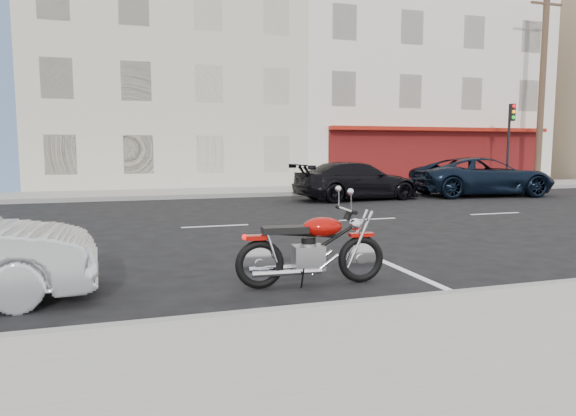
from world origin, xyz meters
name	(u,v)px	position (x,y,z in m)	size (l,w,h in m)	color
ground	(295,223)	(0.00, 0.00, 0.00)	(120.00, 120.00, 0.00)	black
sidewalk_far	(100,195)	(-5.00, 8.70, 0.07)	(80.00, 3.40, 0.15)	gray
curb_near	(13,342)	(-5.00, -7.00, 0.08)	(80.00, 0.12, 0.16)	gray
curb_far	(97,199)	(-5.00, 7.00, 0.08)	(80.00, 0.12, 0.16)	gray
bldg_cream	(163,74)	(-2.00, 16.30, 5.75)	(12.00, 12.00, 11.50)	beige
bldg_corner	(385,75)	(11.00, 16.30, 6.25)	(14.00, 12.00, 12.50)	silver
utility_pole	(542,89)	(15.50, 8.60, 4.74)	(1.80, 0.30, 9.00)	#422D1E
traffic_light	(510,134)	(13.50, 8.33, 2.56)	(0.26, 0.30, 3.80)	black
fire_hydrant	(479,176)	(12.00, 8.50, 0.53)	(0.20, 0.20, 0.72)	beige
motorcycle	(363,249)	(-0.90, -5.75, 0.47)	(2.07, 0.68, 1.04)	black
suv_far	(483,177)	(9.32, 4.83, 0.75)	(2.50, 5.42, 1.51)	black
car_far	(357,181)	(3.94, 4.87, 0.68)	(1.91, 4.70, 1.36)	black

